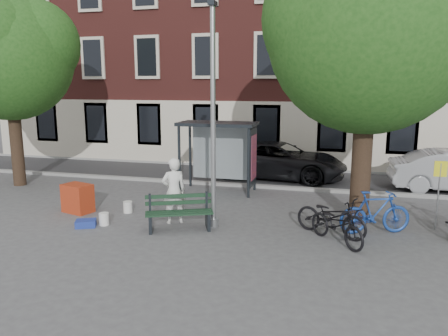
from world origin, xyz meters
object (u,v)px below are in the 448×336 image
object	(u,v)px
painter	(174,191)
bench	(179,214)
bus_shelter	(229,141)
car_dark	(280,160)
notice_sign	(440,180)
bike_c	(337,225)
lamppost	(213,129)
bike_b	(375,212)
bike_a	(331,216)
red_stand	(78,198)

from	to	relation	value
painter	bench	bearing A→B (deg)	89.28
bus_shelter	car_dark	world-z (taller)	bus_shelter
car_dark	bus_shelter	bearing A→B (deg)	158.79
painter	notice_sign	bearing A→B (deg)	156.16
bike_c	car_dark	bearing A→B (deg)	65.89
lamppost	bike_c	size ratio (longest dim) A/B	3.21
bike_b	car_dark	world-z (taller)	car_dark
painter	car_dark	xyz separation A→B (m)	(2.11, 6.98, -0.18)
car_dark	bike_b	bearing A→B (deg)	-145.25
painter	car_dark	bearing A→B (deg)	-141.58
bench	bike_b	world-z (taller)	bike_b
bus_shelter	notice_sign	world-z (taller)	bus_shelter
bus_shelter	bike_c	distance (m)	6.27
lamppost	bus_shelter	distance (m)	4.24
bench	notice_sign	world-z (taller)	notice_sign
bench	bike_a	distance (m)	4.13
painter	car_dark	distance (m)	7.30
lamppost	car_dark	size ratio (longest dim) A/B	1.09
bench	lamppost	bearing A→B (deg)	6.42
red_stand	car_dark	bearing A→B (deg)	51.00
bus_shelter	painter	distance (m)	4.24
bus_shelter	red_stand	world-z (taller)	bus_shelter
car_dark	red_stand	size ratio (longest dim) A/B	6.25
car_dark	red_stand	bearing A→B (deg)	147.50
red_stand	bike_b	bearing A→B (deg)	1.86
bike_b	bench	bearing A→B (deg)	80.49
bike_c	car_dark	xyz separation A→B (m)	(-2.48, 7.50, 0.28)
bike_a	bike_b	distance (m)	1.23
notice_sign	painter	bearing A→B (deg)	-168.18
bench	bike_b	bearing A→B (deg)	-12.51
bike_c	car_dark	size ratio (longest dim) A/B	0.34
bike_a	lamppost	bearing A→B (deg)	117.47
bike_a	car_dark	bearing A→B (deg)	44.55
bus_shelter	notice_sign	size ratio (longest dim) A/B	1.48
lamppost	painter	bearing A→B (deg)	179.02
bus_shelter	bike_b	bearing A→B (deg)	-35.46
lamppost	bike_c	bearing A→B (deg)	-8.37
bike_a	car_dark	size ratio (longest dim) A/B	0.36
bike_c	bus_shelter	bearing A→B (deg)	88.60
lamppost	bike_a	bearing A→B (deg)	1.50
red_stand	lamppost	bearing A→B (deg)	-3.27
bus_shelter	bench	bearing A→B (deg)	-93.02
bench	bike_a	world-z (taller)	bike_a
car_dark	lamppost	bearing A→B (deg)	179.06
bike_b	car_dark	xyz separation A→B (m)	(-3.47, 6.46, 0.19)
bus_shelter	bike_b	world-z (taller)	bus_shelter
bus_shelter	painter	xyz separation A→B (m)	(-0.59, -4.08, -0.96)
bus_shelter	bike_c	world-z (taller)	bus_shelter
lamppost	notice_sign	bearing A→B (deg)	13.17
bike_b	red_stand	bearing A→B (deg)	71.04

